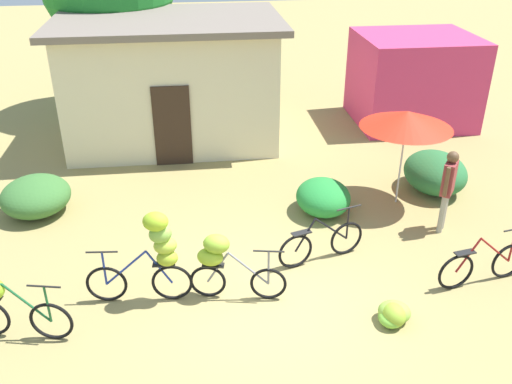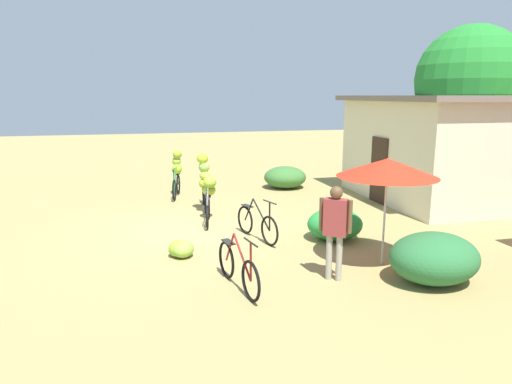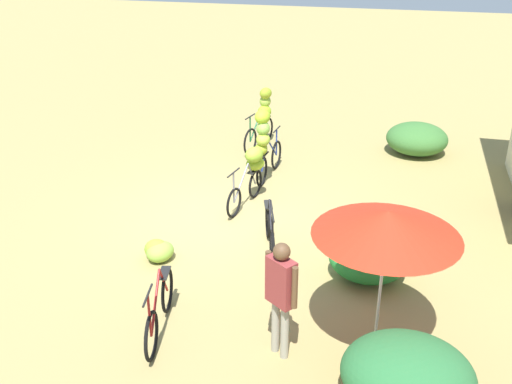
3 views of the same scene
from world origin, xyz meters
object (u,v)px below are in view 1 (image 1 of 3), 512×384
at_px(bicycle_near_pile, 155,251).
at_px(market_umbrella, 407,119).
at_px(banana_pile_on_ground, 393,314).
at_px(building_low, 171,80).
at_px(person_vendor, 448,183).
at_px(bicycle_by_shop, 322,243).
at_px(bicycle_center_loaded, 222,260).
at_px(shop_pink, 413,79).
at_px(bicycle_rightmost, 483,265).

bearing_deg(bicycle_near_pile, market_umbrella, 28.80).
bearing_deg(banana_pile_on_ground, bicycle_near_pile, 164.68).
bearing_deg(building_low, person_vendor, -46.40).
relative_size(building_low, market_umbrella, 2.76).
bearing_deg(building_low, bicycle_by_shop, -66.98).
distance_m(building_low, bicycle_center_loaded, 7.21).
bearing_deg(bicycle_near_pile, shop_pink, 46.83).
xyz_separation_m(building_low, banana_pile_on_ground, (3.42, -8.09, -1.48)).
height_order(shop_pink, bicycle_near_pile, shop_pink).
height_order(shop_pink, bicycle_by_shop, shop_pink).
bearing_deg(market_umbrella, shop_pink, 66.70).
distance_m(bicycle_center_loaded, bicycle_by_shop, 2.06).
relative_size(shop_pink, bicycle_rightmost, 1.86).
relative_size(shop_pink, person_vendor, 1.87).
bearing_deg(shop_pink, person_vendor, -104.76).
relative_size(bicycle_by_shop, person_vendor, 0.98).
distance_m(shop_pink, banana_pile_on_ground, 9.31).
bearing_deg(building_low, bicycle_center_loaded, -83.44).
xyz_separation_m(market_umbrella, bicycle_center_loaded, (-3.99, -2.79, -1.19)).
bearing_deg(shop_pink, bicycle_by_shop, -121.80).
relative_size(building_low, shop_pink, 1.80).
bearing_deg(shop_pink, bicycle_rightmost, -101.85).
bearing_deg(bicycle_near_pile, person_vendor, 15.54).
xyz_separation_m(shop_pink, market_umbrella, (-2.07, -4.81, 0.66)).
distance_m(bicycle_by_shop, person_vendor, 2.80).
height_order(bicycle_center_loaded, banana_pile_on_ground, bicycle_center_loaded).
bearing_deg(banana_pile_on_ground, bicycle_rightmost, 23.49).
xyz_separation_m(shop_pink, bicycle_center_loaded, (-6.06, -7.60, -0.53)).
bearing_deg(bicycle_by_shop, banana_pile_on_ground, -67.54).
relative_size(shop_pink, banana_pile_on_ground, 4.75).
height_order(bicycle_center_loaded, bicycle_rightmost, bicycle_center_loaded).
xyz_separation_m(bicycle_by_shop, person_vendor, (2.61, 0.74, 0.68)).
height_order(bicycle_center_loaded, bicycle_by_shop, bicycle_center_loaded).
xyz_separation_m(market_umbrella, bicycle_by_shop, (-2.14, -1.98, -1.54)).
height_order(bicycle_rightmost, person_vendor, person_vendor).
distance_m(building_low, bicycle_near_pile, 7.12).
relative_size(bicycle_rightmost, person_vendor, 1.01).
distance_m(market_umbrella, bicycle_center_loaded, 5.01).
height_order(building_low, person_vendor, building_low).
height_order(bicycle_by_shop, person_vendor, person_vendor).
relative_size(market_umbrella, banana_pile_on_ground, 3.10).
xyz_separation_m(shop_pink, person_vendor, (-1.59, -6.04, -0.20)).
height_order(bicycle_center_loaded, person_vendor, person_vendor).
height_order(shop_pink, market_umbrella, shop_pink).
bearing_deg(bicycle_rightmost, bicycle_near_pile, 177.89).
xyz_separation_m(market_umbrella, bicycle_near_pile, (-5.04, -2.77, -0.94)).
distance_m(bicycle_near_pile, bicycle_by_shop, 3.07).
xyz_separation_m(bicycle_center_loaded, person_vendor, (4.47, 1.55, 0.33)).
bearing_deg(person_vendor, market_umbrella, 111.19).
height_order(building_low, bicycle_near_pile, building_low).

